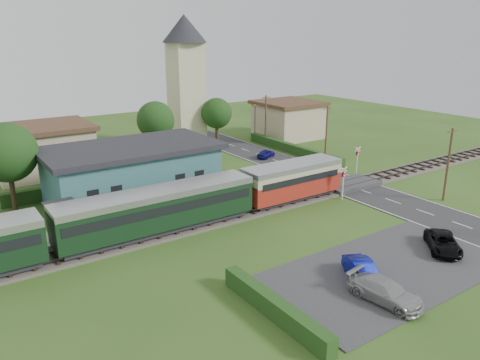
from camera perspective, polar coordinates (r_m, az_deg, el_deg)
ground at (r=41.98m, az=5.85°, el=-3.91°), size 120.00×120.00×0.00m
railway_track at (r=43.38m, az=4.16°, el=-2.99°), size 76.00×3.20×0.49m
road at (r=48.69m, az=14.92°, el=-1.34°), size 6.00×70.00×0.05m
car_park at (r=33.45m, az=17.32°, el=-10.46°), size 17.00×9.00×0.08m
crossing_deck at (r=49.87m, az=13.22°, el=-0.52°), size 6.20×3.40×0.45m
platform at (r=41.03m, az=-9.74°, el=-4.27°), size 30.00×3.00×0.45m
equipment_hut at (r=38.17m, az=-20.83°, el=-4.45°), size 2.30×2.30×2.55m
station_building at (r=45.31m, az=-13.00°, el=0.94°), size 16.00×9.00×5.30m
train at (r=35.95m, az=-14.53°, el=-4.45°), size 43.20×2.90×3.40m
church_tower at (r=65.42m, az=-6.65°, el=13.00°), size 6.00×6.00×17.60m
house_west at (r=57.07m, az=-22.95°, el=3.50°), size 10.80×8.80×5.50m
house_east at (r=71.44m, az=5.88°, el=7.39°), size 8.80×8.80×5.50m
hedge_carpark at (r=27.16m, az=4.26°, el=-15.28°), size 0.80×9.00×1.20m
hedge_roadside at (r=62.25m, az=6.45°, el=3.79°), size 0.80×18.00×1.20m
hedge_station at (r=49.95m, az=-14.76°, el=-0.09°), size 22.00×0.80×1.30m
tree_a at (r=45.14m, az=-26.55°, el=2.99°), size 5.20×5.20×8.00m
tree_b at (r=58.58m, az=-10.25°, el=7.17°), size 4.60×4.60×7.34m
tree_c at (r=64.98m, az=-2.86°, el=8.11°), size 4.20×4.20×6.78m
utility_pole_b at (r=47.62m, az=24.02°, el=1.82°), size 1.40×0.22×7.00m
utility_pole_c at (r=57.29m, az=10.47°, el=5.51°), size 1.40×0.22×7.00m
utility_pole_d at (r=66.17m, az=3.14°, el=7.38°), size 1.40×0.22×7.00m
crossing_signal_near at (r=45.21m, az=12.50°, el=0.21°), size 0.84×0.28×3.28m
crossing_signal_far at (r=53.46m, az=14.12°, el=2.77°), size 0.84×0.28×3.28m
streetlamp_east at (r=71.28m, az=1.84°, el=7.65°), size 0.30×0.30×5.15m
car_on_road at (r=59.66m, az=3.20°, el=3.24°), size 3.32×2.39×1.05m
car_park_blue at (r=31.42m, az=14.73°, el=-10.71°), size 2.89×4.15×1.30m
car_park_silver at (r=29.56m, az=17.32°, el=-12.83°), size 2.50×4.83×1.34m
car_park_dark at (r=37.40m, az=23.52°, el=-7.01°), size 4.46×4.52×1.21m
pedestrian_near at (r=42.45m, az=-3.27°, el=-1.77°), size 0.70×0.59×1.64m
pedestrian_far at (r=38.07m, az=-20.74°, el=-5.11°), size 0.85×1.01×1.85m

